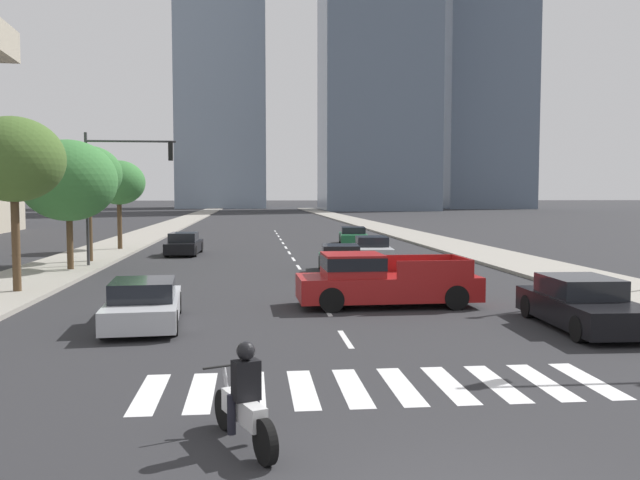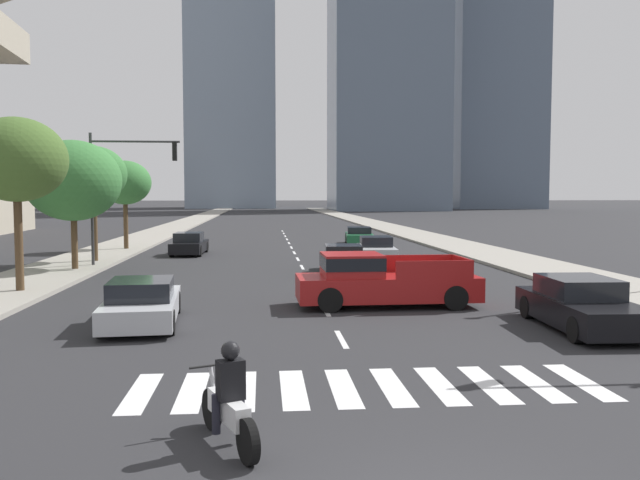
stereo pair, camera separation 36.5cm
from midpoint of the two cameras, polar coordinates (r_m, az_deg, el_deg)
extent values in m
cube|color=gray|center=(39.13, 13.88, -1.20)|extent=(4.00, 260.00, 0.15)
cube|color=gray|center=(37.94, -19.80, -1.48)|extent=(4.00, 260.00, 0.15)
cube|color=silver|center=(12.34, -15.31, -12.64)|extent=(0.45, 2.46, 0.01)
cube|color=silver|center=(12.23, -11.05, -12.73)|extent=(0.45, 2.46, 0.01)
cube|color=silver|center=(12.18, -6.72, -12.75)|extent=(0.45, 2.46, 0.01)
cube|color=silver|center=(12.20, -2.38, -12.70)|extent=(0.45, 2.46, 0.01)
cube|color=silver|center=(12.28, 1.92, -12.58)|extent=(0.45, 2.46, 0.01)
cube|color=silver|center=(12.43, 6.13, -12.39)|extent=(0.45, 2.46, 0.01)
cube|color=silver|center=(12.65, 10.21, -12.15)|extent=(0.45, 2.46, 0.01)
cube|color=silver|center=(12.92, 14.13, -11.86)|extent=(0.45, 2.46, 0.01)
cube|color=silver|center=(13.25, 17.87, -11.54)|extent=(0.45, 2.46, 0.01)
cube|color=silver|center=(13.63, 21.40, -11.19)|extent=(0.45, 2.46, 0.01)
cube|color=silver|center=(16.18, 1.56, -8.53)|extent=(0.14, 2.00, 0.01)
cube|color=silver|center=(20.08, 0.07, -6.08)|extent=(0.14, 2.00, 0.01)
cube|color=silver|center=(24.01, -0.93, -4.43)|extent=(0.14, 2.00, 0.01)
cube|color=silver|center=(27.96, -1.64, -3.25)|extent=(0.14, 2.00, 0.01)
cube|color=silver|center=(31.93, -2.18, -2.36)|extent=(0.14, 2.00, 0.01)
cube|color=silver|center=(35.90, -2.60, -1.66)|extent=(0.14, 2.00, 0.01)
cube|color=silver|center=(39.87, -2.93, -1.10)|extent=(0.14, 2.00, 0.01)
cube|color=silver|center=(43.86, -3.20, -0.65)|extent=(0.14, 2.00, 0.01)
cube|color=silver|center=(47.84, -3.43, -0.27)|extent=(0.14, 2.00, 0.01)
cube|color=silver|center=(51.83, -3.62, 0.05)|extent=(0.14, 2.00, 0.01)
cube|color=silver|center=(55.81, -3.79, 0.33)|extent=(0.14, 2.00, 0.01)
cube|color=silver|center=(59.80, -3.93, 0.57)|extent=(0.14, 2.00, 0.01)
cube|color=silver|center=(63.80, -4.06, 0.78)|extent=(0.14, 2.00, 0.01)
cylinder|color=black|center=(10.29, -9.22, -14.21)|extent=(0.34, 0.60, 0.60)
cylinder|color=black|center=(8.97, -5.96, -16.94)|extent=(0.34, 0.60, 0.60)
cube|color=silver|center=(9.55, -7.72, -14.24)|extent=(0.66, 1.18, 0.32)
cylinder|color=#B2B2B7|center=(10.11, -9.05, -12.76)|extent=(0.18, 0.32, 0.67)
cylinder|color=black|center=(10.05, -9.17, -10.66)|extent=(0.66, 0.30, 0.04)
cube|color=black|center=(9.34, -7.53, -11.88)|extent=(0.42, 0.36, 0.55)
sphere|color=black|center=(9.23, -7.55, -9.46)|extent=(0.26, 0.26, 0.26)
cylinder|color=black|center=(9.51, -8.77, -14.66)|extent=(0.16, 0.16, 0.55)
cylinder|color=black|center=(9.63, -6.69, -14.40)|extent=(0.16, 0.16, 0.55)
cube|color=maroon|center=(20.86, 5.34, -4.08)|extent=(5.65, 2.16, 0.75)
cube|color=maroon|center=(20.56, 2.29, -2.15)|extent=(1.83, 1.93, 0.70)
cube|color=black|center=(20.55, 2.29, -1.91)|extent=(1.85, 1.97, 0.39)
cube|color=maroon|center=(20.13, 9.40, -2.54)|extent=(2.36, 0.12, 0.55)
cube|color=maroon|center=(22.03, 7.95, -1.97)|extent=(2.36, 0.12, 0.55)
cube|color=maroon|center=(21.42, 11.68, -2.18)|extent=(0.12, 1.98, 0.55)
cylinder|color=black|center=(19.66, 0.45, -5.18)|extent=(0.76, 0.27, 0.76)
cylinder|color=black|center=(21.48, -0.19, -4.41)|extent=(0.76, 0.27, 0.76)
cylinder|color=black|center=(20.50, 11.13, -4.88)|extent=(0.76, 0.27, 0.76)
cylinder|color=black|center=(22.25, 9.65, -4.17)|extent=(0.76, 0.27, 0.76)
cube|color=#B7BABF|center=(18.50, -15.47, -5.69)|extent=(2.18, 4.71, 0.57)
cube|color=black|center=(18.20, -15.57, -4.14)|extent=(1.76, 2.18, 0.51)
cylinder|color=black|center=(20.14, -17.42, -5.32)|extent=(0.27, 0.66, 0.64)
cylinder|color=black|center=(20.00, -12.71, -5.30)|extent=(0.27, 0.66, 0.64)
cylinder|color=black|center=(17.10, -18.69, -6.98)|extent=(0.27, 0.66, 0.64)
cylinder|color=black|center=(16.94, -13.13, -6.98)|extent=(0.27, 0.66, 0.64)
cube|color=#1E6038|center=(29.50, 1.44, -1.98)|extent=(2.11, 4.52, 0.60)
cube|color=black|center=(29.66, 1.42, -0.89)|extent=(1.73, 2.09, 0.48)
cylinder|color=black|center=(28.09, 3.30, -2.57)|extent=(0.26, 0.65, 0.64)
cylinder|color=black|center=(27.98, -0.05, -2.59)|extent=(0.26, 0.65, 0.64)
cylinder|color=black|center=(31.06, 2.78, -1.95)|extent=(0.26, 0.65, 0.64)
cylinder|color=black|center=(30.96, -0.24, -1.96)|extent=(0.26, 0.65, 0.64)
cube|color=#B7BABF|center=(34.57, 4.21, -1.08)|extent=(2.17, 4.65, 0.65)
cube|color=black|center=(34.75, 4.18, -0.10)|extent=(1.75, 2.16, 0.50)
cylinder|color=black|center=(33.16, 5.86, -1.59)|extent=(0.27, 0.66, 0.64)
cylinder|color=black|center=(33.00, 3.06, -1.60)|extent=(0.27, 0.66, 0.64)
cylinder|color=black|center=(36.19, 5.27, -1.12)|extent=(0.27, 0.66, 0.64)
cylinder|color=black|center=(36.05, 2.70, -1.13)|extent=(0.27, 0.66, 0.64)
cube|color=#1E6038|center=(46.65, 2.66, 0.19)|extent=(2.27, 4.56, 0.60)
cube|color=black|center=(46.83, 2.65, 0.85)|extent=(1.81, 2.13, 0.45)
cylinder|color=black|center=(45.22, 3.82, -0.11)|extent=(0.28, 0.66, 0.64)
cylinder|color=black|center=(45.13, 1.70, -0.11)|extent=(0.28, 0.66, 0.64)
cylinder|color=black|center=(48.20, 3.56, 0.14)|extent=(0.28, 0.66, 0.64)
cylinder|color=black|center=(48.11, 1.57, 0.14)|extent=(0.28, 0.66, 0.64)
cube|color=black|center=(18.60, 21.20, -5.64)|extent=(2.04, 4.73, 0.66)
cube|color=black|center=(18.72, 20.95, -3.75)|extent=(1.72, 2.16, 0.52)
cylinder|color=black|center=(16.86, 20.86, -7.18)|extent=(0.24, 0.65, 0.64)
cylinder|color=black|center=(20.40, 21.47, -5.30)|extent=(0.24, 0.65, 0.64)
cylinder|color=black|center=(19.74, 16.99, -5.50)|extent=(0.24, 0.65, 0.64)
cube|color=black|center=(39.38, -11.88, -0.57)|extent=(1.89, 4.44, 0.61)
cube|color=black|center=(39.12, -11.94, 0.24)|extent=(1.59, 2.03, 0.53)
cylinder|color=black|center=(40.97, -12.65, -0.61)|extent=(0.24, 0.65, 0.64)
cylinder|color=black|center=(40.76, -10.50, -0.61)|extent=(0.24, 0.65, 0.64)
cylinder|color=black|center=(38.04, -13.35, -0.97)|extent=(0.24, 0.65, 0.64)
cylinder|color=black|center=(37.81, -11.03, -0.96)|extent=(0.24, 0.65, 0.64)
cylinder|color=#333335|center=(33.19, -19.74, 3.33)|extent=(0.14, 0.14, 6.27)
cylinder|color=#333335|center=(32.85, -16.29, 8.17)|extent=(4.17, 0.10, 0.10)
cube|color=black|center=(32.54, -13.07, 7.48)|extent=(0.20, 0.28, 0.90)
sphere|color=red|center=(32.57, -13.08, 8.00)|extent=(0.18, 0.18, 0.18)
sphere|color=orange|center=(32.54, -13.07, 7.48)|extent=(0.18, 0.18, 0.18)
sphere|color=green|center=(32.53, -13.06, 6.95)|extent=(0.18, 0.18, 0.18)
cube|color=#19662D|center=(33.19, -19.74, 3.10)|extent=(0.60, 0.04, 0.18)
cylinder|color=#4C3823|center=(25.27, -25.11, -0.43)|extent=(0.28, 0.28, 3.18)
ellipsoid|color=#426028|center=(25.24, -25.30, 6.31)|extent=(3.45, 3.45, 2.93)
cylinder|color=#4C3823|center=(31.80, -21.05, -0.32)|extent=(0.28, 0.28, 2.27)
ellipsoid|color=#387538|center=(31.73, -21.18, 4.81)|extent=(4.27, 4.27, 3.63)
cylinder|color=#4C3823|center=(35.30, -19.53, 0.75)|extent=(0.28, 0.28, 3.06)
ellipsoid|color=#387538|center=(35.27, -19.64, 5.39)|extent=(3.32, 3.32, 2.82)
cylinder|color=#4C3823|center=(42.78, -17.12, 1.16)|extent=(0.28, 0.28, 2.81)
ellipsoid|color=#387538|center=(42.75, -17.19, 4.76)|extent=(3.20, 3.20, 2.72)
cube|color=#8C9EB2|center=(182.88, -8.58, 16.76)|extent=(22.64, 23.86, 88.52)
camera|label=1|loc=(0.18, -90.48, -0.03)|focal=37.13mm
camera|label=2|loc=(0.18, 89.52, 0.03)|focal=37.13mm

